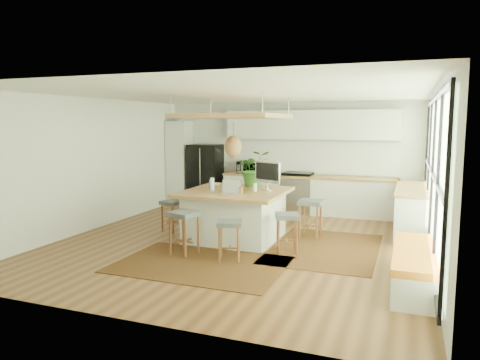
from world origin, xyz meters
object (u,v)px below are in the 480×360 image
at_px(laptop, 231,187).
at_px(island, 235,215).
at_px(stool_left_side, 172,214).
at_px(monitor, 267,177).
at_px(stool_right_back, 311,219).
at_px(microwave, 248,166).
at_px(stool_near_left, 184,234).
at_px(stool_near_right, 229,239).
at_px(stool_right_front, 287,232).
at_px(fridge, 205,171).
at_px(island_plant, 254,172).

bearing_deg(laptop, island, 82.89).
relative_size(stool_left_side, monitor, 1.08).
height_order(stool_right_back, laptop, laptop).
height_order(laptop, microwave, microwave).
height_order(stool_near_left, laptop, laptop).
xyz_separation_m(stool_near_right, monitor, (0.14, 1.56, 0.83)).
distance_m(island, stool_right_back, 1.45).
xyz_separation_m(stool_near_left, stool_right_front, (1.58, 0.71, 0.00)).
bearing_deg(laptop, stool_near_left, -134.68).
bearing_deg(microwave, stool_right_front, -75.42).
bearing_deg(stool_near_left, stool_right_front, 24.33).
xyz_separation_m(fridge, monitor, (2.54, -2.67, 0.26)).
height_order(monitor, island_plant, island_plant).
bearing_deg(stool_right_front, microwave, 119.45).
bearing_deg(stool_right_front, stool_near_right, -134.25).
height_order(island, stool_near_right, island).
bearing_deg(stool_near_right, island_plant, 97.66).
distance_m(stool_left_side, laptop, 1.67).
height_order(stool_near_left, stool_right_front, stool_near_left).
bearing_deg(stool_left_side, microwave, 77.61).
bearing_deg(stool_right_front, island, 154.72).
bearing_deg(island, monitor, 24.57).
xyz_separation_m(stool_right_back, monitor, (-0.77, -0.35, 0.83)).
xyz_separation_m(stool_left_side, laptop, (1.46, -0.44, 0.70)).
bearing_deg(stool_right_back, monitor, -155.72).
distance_m(fridge, stool_near_left, 4.50).
bearing_deg(island_plant, stool_near_right, -82.34).
bearing_deg(stool_right_front, fridge, 132.14).
bearing_deg(stool_near_left, fridge, 110.45).
relative_size(island, stool_near_left, 2.53).
distance_m(stool_right_back, monitor, 1.18).
relative_size(fridge, microwave, 2.93).
bearing_deg(stool_left_side, laptop, -16.66).
bearing_deg(stool_near_left, monitor, 57.02).
xyz_separation_m(stool_near_left, microwave, (-0.35, 4.14, 0.76)).
bearing_deg(laptop, stool_left_side, 147.14).
bearing_deg(microwave, stool_near_left, -99.99).
bearing_deg(stool_near_left, island_plant, 73.38).
distance_m(stool_near_left, monitor, 1.98).
bearing_deg(laptop, microwave, 88.32).
distance_m(fridge, laptop, 3.87).
bearing_deg(stool_right_front, laptop, 170.54).
distance_m(stool_right_front, laptop, 1.31).
height_order(stool_near_left, island_plant, island_plant).
xyz_separation_m(stool_left_side, microwave, (0.62, 2.81, 0.76)).
relative_size(laptop, microwave, 0.65).
bearing_deg(fridge, stool_left_side, -78.80).
bearing_deg(stool_right_back, fridge, 144.83).
relative_size(stool_near_right, stool_right_front, 0.97).
relative_size(stool_near_left, island_plant, 1.02).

